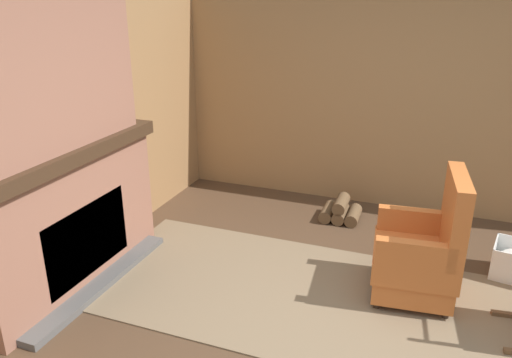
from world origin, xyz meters
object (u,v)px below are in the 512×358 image
(decorative_plate_on_mantel, at_px, (43,133))
(armchair, at_px, (421,254))
(storage_case, at_px, (100,122))
(firewood_stack, at_px, (341,211))

(decorative_plate_on_mantel, bearing_deg, armchair, 18.10)
(armchair, relative_size, storage_case, 4.09)
(armchair, xyz_separation_m, storage_case, (-2.73, -0.25, 0.88))
(firewood_stack, relative_size, decorative_plate_on_mantel, 1.54)
(armchair, xyz_separation_m, firewood_stack, (-0.87, 1.19, -0.28))
(armchair, distance_m, storage_case, 2.88)
(armchair, height_order, firewood_stack, armchair)
(storage_case, xyz_separation_m, decorative_plate_on_mantel, (-0.02, -0.64, 0.06))
(firewood_stack, distance_m, decorative_plate_on_mantel, 3.06)
(firewood_stack, bearing_deg, decorative_plate_on_mantel, -131.97)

